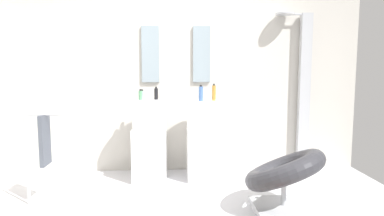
{
  "coord_description": "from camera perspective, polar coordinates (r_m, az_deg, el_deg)",
  "views": [
    {
      "loc": [
        -0.04,
        -2.89,
        1.35
      ],
      "look_at": [
        0.15,
        0.55,
        0.95
      ],
      "focal_mm": 32.18,
      "sensor_mm": 36.0,
      "label": 1
    }
  ],
  "objects": [
    {
      "name": "rear_partition",
      "position": [
        4.54,
        -2.65,
        5.98
      ],
      "size": [
        4.8,
        0.1,
        2.6
      ],
      "primitive_type": "cube",
      "color": "beige",
      "rests_on": "ground_plane"
    },
    {
      "name": "pedestal_sink_left",
      "position": [
        4.19,
        -7.06,
        -5.26
      ],
      "size": [
        0.41,
        0.41,
        1.07
      ],
      "color": "white",
      "rests_on": "ground_plane"
    },
    {
      "name": "pedestal_sink_right",
      "position": [
        4.2,
        1.96,
        -5.2
      ],
      "size": [
        0.41,
        0.41,
        1.07
      ],
      "color": "white",
      "rests_on": "ground_plane"
    },
    {
      "name": "vanity_mirror_left",
      "position": [
        4.48,
        -6.92,
        8.85
      ],
      "size": [
        0.22,
        0.03,
        0.71
      ],
      "primitive_type": "cube",
      "color": "#8C9EA8"
    },
    {
      "name": "vanity_mirror_right",
      "position": [
        4.48,
        1.59,
        8.89
      ],
      "size": [
        0.22,
        0.03,
        0.71
      ],
      "primitive_type": "cube",
      "color": "#8C9EA8"
    },
    {
      "name": "shower_column",
      "position": [
        4.74,
        17.93,
        3.03
      ],
      "size": [
        0.49,
        0.24,
        2.05
      ],
      "color": "#B7BABF",
      "rests_on": "ground_plane"
    },
    {
      "name": "lounge_chair",
      "position": [
        3.4,
        15.04,
        -10.68
      ],
      "size": [
        1.08,
        1.08,
        0.65
      ],
      "color": "#B7BABF",
      "rests_on": "ground_plane"
    },
    {
      "name": "towel_rack",
      "position": [
        3.68,
        -23.62,
        -5.22
      ],
      "size": [
        0.37,
        0.22,
        0.95
      ],
      "color": "#B7BABF",
      "rests_on": "ground_plane"
    },
    {
      "name": "soap_bottle_green",
      "position": [
        4.18,
        -8.51,
        2.14
      ],
      "size": [
        0.05,
        0.05,
        0.13
      ],
      "color": "#59996B",
      "rests_on": "pedestal_sink_left"
    },
    {
      "name": "soap_bottle_amber",
      "position": [
        4.04,
        3.65,
        2.54
      ],
      "size": [
        0.04,
        0.04,
        0.2
      ],
      "color": "#C68C38",
      "rests_on": "pedestal_sink_right"
    },
    {
      "name": "soap_bottle_clear",
      "position": [
        4.24,
        -8.24,
        2.16
      ],
      "size": [
        0.04,
        0.04,
        0.12
      ],
      "color": "silver",
      "rests_on": "pedestal_sink_left"
    },
    {
      "name": "soap_bottle_blue",
      "position": [
        3.98,
        1.48,
        2.41
      ],
      "size": [
        0.05,
        0.05,
        0.19
      ],
      "color": "#4C72B7",
      "rests_on": "pedestal_sink_right"
    },
    {
      "name": "soap_bottle_black",
      "position": [
        4.2,
        -5.96,
        2.37
      ],
      "size": [
        0.05,
        0.05,
        0.15
      ],
      "color": "black",
      "rests_on": "pedestal_sink_left"
    }
  ]
}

